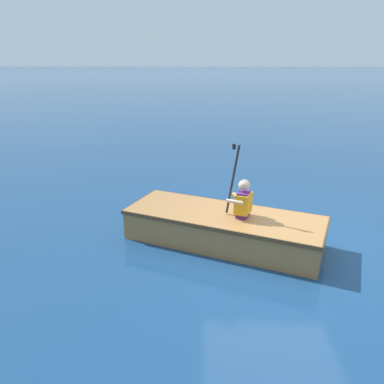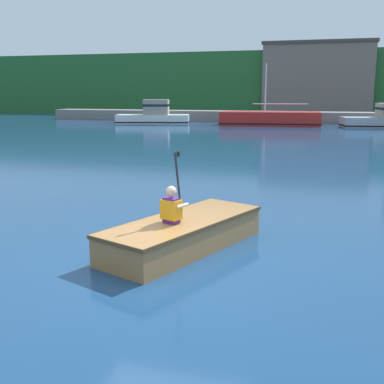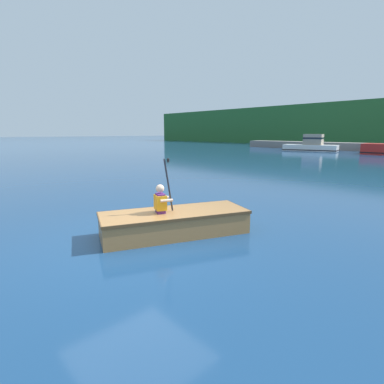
# 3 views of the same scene
# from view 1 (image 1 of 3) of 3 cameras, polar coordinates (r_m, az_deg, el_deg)

# --- Properties ---
(ground_plane) EXTENTS (300.00, 300.00, 0.00)m
(ground_plane) POSITION_cam_1_polar(r_m,az_deg,el_deg) (6.13, 13.76, -7.98)
(ground_plane) COLOR navy
(rowboat_foreground) EXTENTS (2.16, 3.28, 0.50)m
(rowboat_foreground) POSITION_cam_1_polar(r_m,az_deg,el_deg) (5.99, 4.39, -5.14)
(rowboat_foreground) COLOR #A3703D
(rowboat_foreground) RESTS_ON ground
(person_paddler) EXTENTS (0.43, 0.42, 1.12)m
(person_paddler) POSITION_cam_1_polar(r_m,az_deg,el_deg) (5.71, 7.73, -1.25)
(person_paddler) COLOR #592672
(person_paddler) RESTS_ON rowboat_foreground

